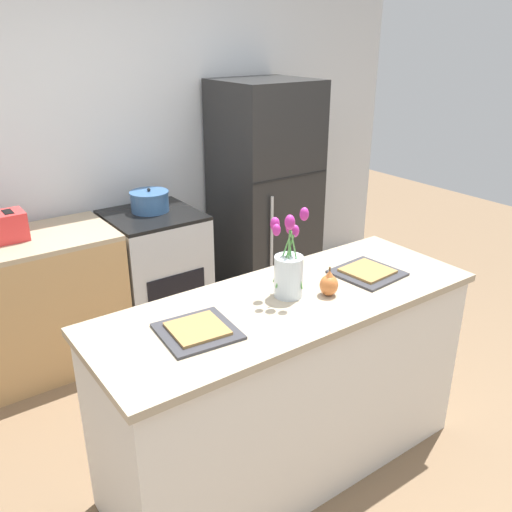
# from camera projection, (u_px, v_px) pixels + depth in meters

# --- Properties ---
(ground_plane) EXTENTS (10.00, 10.00, 0.00)m
(ground_plane) POSITION_uv_depth(u_px,v_px,m) (285.00, 462.00, 2.75)
(ground_plane) COLOR brown
(back_wall) EXTENTS (5.20, 0.08, 2.70)m
(back_wall) POSITION_uv_depth(u_px,v_px,m) (108.00, 137.00, 3.73)
(back_wall) COLOR silver
(back_wall) RESTS_ON ground_plane
(kitchen_island) EXTENTS (1.80, 0.66, 0.93)m
(kitchen_island) POSITION_uv_depth(u_px,v_px,m) (287.00, 386.00, 2.57)
(kitchen_island) COLOR silver
(kitchen_island) RESTS_ON ground_plane
(stove_range) EXTENTS (0.60, 0.61, 0.88)m
(stove_range) POSITION_uv_depth(u_px,v_px,m) (157.00, 273.00, 3.83)
(stove_range) COLOR #B2B5B7
(stove_range) RESTS_ON ground_plane
(refrigerator) EXTENTS (0.68, 0.67, 1.71)m
(refrigerator) POSITION_uv_depth(u_px,v_px,m) (265.00, 195.00, 4.19)
(refrigerator) COLOR black
(refrigerator) RESTS_ON ground_plane
(flower_vase) EXTENTS (0.15, 0.16, 0.42)m
(flower_vase) POSITION_uv_depth(u_px,v_px,m) (289.00, 269.00, 2.37)
(flower_vase) COLOR silver
(flower_vase) RESTS_ON kitchen_island
(pear_figurine) EXTENTS (0.08, 0.08, 0.14)m
(pear_figurine) POSITION_uv_depth(u_px,v_px,m) (329.00, 284.00, 2.41)
(pear_figurine) COLOR #C66B33
(pear_figurine) RESTS_ON kitchen_island
(plate_setting_left) EXTENTS (0.31, 0.31, 0.02)m
(plate_setting_left) POSITION_uv_depth(u_px,v_px,m) (197.00, 330.00, 2.12)
(plate_setting_left) COLOR #333338
(plate_setting_left) RESTS_ON kitchen_island
(plate_setting_right) EXTENTS (0.31, 0.31, 0.02)m
(plate_setting_right) POSITION_uv_depth(u_px,v_px,m) (367.00, 272.00, 2.63)
(plate_setting_right) COLOR #333338
(plate_setting_right) RESTS_ON kitchen_island
(toaster) EXTENTS (0.28, 0.18, 0.17)m
(toaster) POSITION_uv_depth(u_px,v_px,m) (2.00, 227.00, 3.15)
(toaster) COLOR red
(toaster) RESTS_ON back_counter
(cooking_pot) EXTENTS (0.26, 0.26, 0.16)m
(cooking_pot) POSITION_uv_depth(u_px,v_px,m) (150.00, 201.00, 3.69)
(cooking_pot) COLOR #386093
(cooking_pot) RESTS_ON stove_range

